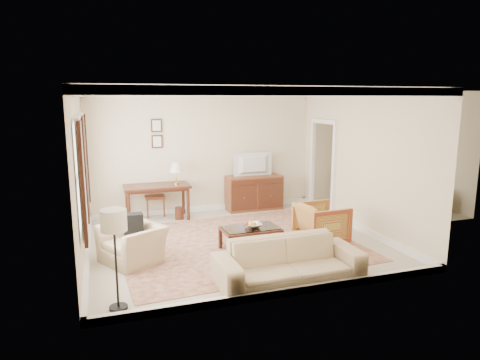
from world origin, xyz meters
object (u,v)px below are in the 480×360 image
writing_desk (157,190)px  club_armchair (132,237)px  sideboard (254,193)px  striped_armchair (322,222)px  tv (254,157)px  coffee_table (251,233)px  sofa (289,254)px

writing_desk → club_armchair: bearing=-106.7°
sideboard → writing_desk: bearing=-175.9°
writing_desk → striped_armchair: (2.75, -2.65, -0.27)m
tv → striped_armchair: bearing=96.9°
coffee_table → club_armchair: (-2.08, 0.11, 0.09)m
tv → sofa: bearing=76.8°
club_armchair → striped_armchair: bearing=58.0°
striped_armchair → club_armchair: 3.51m
coffee_table → club_armchair: bearing=177.0°
writing_desk → sofa: sofa is taller
sideboard → club_armchair: club_armchair is taller
tv → coffee_table: size_ratio=0.88×
coffee_table → sofa: 1.46m
sideboard → striped_armchair: bearing=-83.2°
club_armchair → sofa: 2.68m
writing_desk → sofa: (1.43, -4.06, -0.26)m
striped_armchair → club_armchair: bearing=84.1°
tv → coffee_table: tv is taller
club_armchair → sofa: bearing=24.9°
striped_armchair → sofa: (-1.33, -1.40, 0.01)m
striped_armchair → club_armchair: club_armchair is taller
writing_desk → club_armchair: (-0.75, -2.49, -0.27)m
tv → club_armchair: size_ratio=0.95×
writing_desk → sofa: size_ratio=0.66×
sideboard → striped_armchair: 2.84m
sideboard → sofa: 4.34m
striped_armchair → sofa: 1.93m
striped_armchair → sofa: bearing=133.3°
writing_desk → tv: bearing=3.6°
writing_desk → tv: tv is taller
writing_desk → tv: 2.50m
striped_armchair → coffee_table: bearing=84.7°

